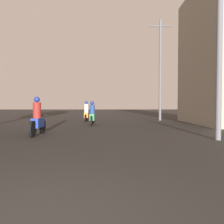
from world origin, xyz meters
The scene contains 5 objects.
motorcycle_blue centered at (-2.19, 7.05, 0.64)m, with size 0.60×1.92×1.60m.
motorcycle_green centered at (-0.29, 11.68, 0.60)m, with size 0.60×1.88×1.50m.
motorcycle_orange centered at (-0.98, 14.71, 0.63)m, with size 0.60×1.84×1.57m.
utility_pole_near centered at (4.67, 5.73, 3.61)m, with size 1.60×0.20×6.89m.
utility_pole_far centered at (4.88, 15.61, 4.20)m, with size 1.60×0.20×8.06m.
Camera 1 is at (0.78, -1.99, 1.25)m, focal length 35.00 mm.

